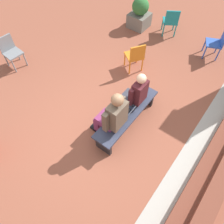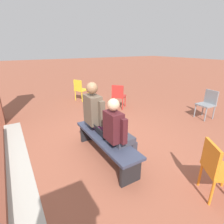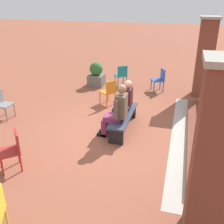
{
  "view_description": "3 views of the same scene",
  "coord_description": "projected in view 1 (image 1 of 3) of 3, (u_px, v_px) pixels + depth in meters",
  "views": [
    {
      "loc": [
        2.01,
        1.56,
        4.13
      ],
      "look_at": [
        0.04,
        0.05,
        0.76
      ],
      "focal_mm": 35.0,
      "sensor_mm": 36.0,
      "label": 1
    },
    {
      "loc": [
        -2.87,
        1.56,
        2.03
      ],
      "look_at": [
        -0.26,
        -0.02,
        0.89
      ],
      "focal_mm": 28.0,
      "sensor_mm": 36.0,
      "label": 2
    },
    {
      "loc": [
        5.87,
        1.56,
        3.36
      ],
      "look_at": [
        -0.13,
        -0.1,
        0.56
      ],
      "focal_mm": 42.0,
      "sensor_mm": 36.0,
      "label": 3
    }
  ],
  "objects": [
    {
      "name": "ground_plane",
      "position": [
        111.0,
        130.0,
        4.84
      ],
      "size": [
        60.0,
        60.0,
        0.0
      ],
      "primitive_type": "plane",
      "color": "brown"
    },
    {
      "name": "concrete_strip",
      "position": [
        186.0,
        162.0,
        4.39
      ],
      "size": [
        5.46,
        0.4,
        0.01
      ],
      "primitive_type": "cube",
      "color": "#A8A399",
      "rests_on": "ground"
    },
    {
      "name": "brick_steps",
      "position": [
        215.0,
        176.0,
        4.09
      ],
      "size": [
        4.66,
        0.6,
        0.3
      ],
      "color": "brown",
      "rests_on": "ground"
    },
    {
      "name": "bench",
      "position": [
        127.0,
        115.0,
        4.64
      ],
      "size": [
        1.8,
        0.44,
        0.45
      ],
      "color": "#33384C",
      "rests_on": "ground"
    },
    {
      "name": "person_student",
      "position": [
        135.0,
        93.0,
        4.55
      ],
      "size": [
        0.51,
        0.64,
        1.28
      ],
      "color": "#383842",
      "rests_on": "ground"
    },
    {
      "name": "person_adult",
      "position": [
        112.0,
        116.0,
        4.15
      ],
      "size": [
        0.58,
        0.74,
        1.41
      ],
      "color": "#7F2D5B",
      "rests_on": "ground"
    },
    {
      "name": "laptop",
      "position": [
        126.0,
        113.0,
        4.49
      ],
      "size": [
        0.32,
        0.29,
        0.21
      ],
      "color": "black",
      "rests_on": "bench"
    },
    {
      "name": "plastic_chair_far_left",
      "position": [
        171.0,
        21.0,
        6.56
      ],
      "size": [
        0.58,
        0.58,
        0.84
      ],
      "color": "teal",
      "rests_on": "ground"
    },
    {
      "name": "plastic_chair_near_bench_right",
      "position": [
        135.0,
        55.0,
        5.6
      ],
      "size": [
        0.58,
        0.58,
        0.84
      ],
      "color": "orange",
      "rests_on": "ground"
    },
    {
      "name": "plastic_chair_foreground",
      "position": [
        218.0,
        42.0,
        5.94
      ],
      "size": [
        0.56,
        0.56,
        0.84
      ],
      "color": "#2D56B7",
      "rests_on": "ground"
    },
    {
      "name": "plastic_chair_mid_courtyard",
      "position": [
        10.0,
        50.0,
        5.73
      ],
      "size": [
        0.45,
        0.45,
        0.84
      ],
      "color": "gray",
      "rests_on": "ground"
    },
    {
      "name": "planter",
      "position": [
        140.0,
        14.0,
        6.86
      ],
      "size": [
        0.6,
        0.6,
        0.94
      ],
      "color": "#6B665B",
      "rests_on": "ground"
    }
  ]
}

